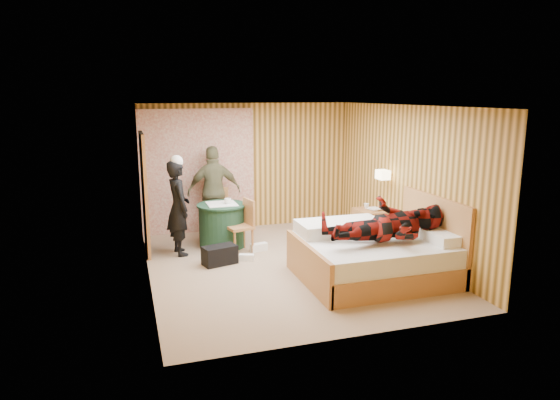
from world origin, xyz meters
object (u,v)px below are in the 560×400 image
object	(u,v)px
wall_lamp	(383,175)
round_table	(222,225)
chair_near	(244,221)
man_on_bed	(388,214)
bed	(376,255)
nightstand	(369,225)
duffel_bag	(220,255)
chair_far	(217,208)
man_at_table	(214,191)
woman_standing	(178,208)

from	to	relation	value
wall_lamp	round_table	size ratio (longest dim) A/B	0.30
round_table	chair_near	distance (m)	0.51
man_on_bed	bed	bearing A→B (deg)	97.89
nightstand	duffel_bag	world-z (taller)	nightstand
bed	round_table	world-z (taller)	bed
chair_near	nightstand	bearing A→B (deg)	74.90
chair_far	chair_near	size ratio (longest dim) A/B	1.02
round_table	man_on_bed	bearing A→B (deg)	-52.09
wall_lamp	man_at_table	distance (m)	3.16
duffel_bag	man_on_bed	bearing A→B (deg)	-50.30
nightstand	duffel_bag	distance (m)	2.91
man_on_bed	chair_near	bearing A→B (deg)	128.13
round_table	woman_standing	distance (m)	0.91
bed	round_table	distance (m)	2.91
chair_near	round_table	bearing A→B (deg)	-155.51
chair_far	duffel_bag	size ratio (longest dim) A/B	1.75
nightstand	round_table	bearing A→B (deg)	168.92
round_table	chair_near	size ratio (longest dim) A/B	0.97
nightstand	man_at_table	xyz separation A→B (m)	(-2.64, 1.25, 0.55)
chair_near	man_on_bed	world-z (taller)	man_on_bed
round_table	man_at_table	world-z (taller)	man_at_table
duffel_bag	man_on_bed	world-z (taller)	man_on_bed
woman_standing	man_on_bed	bearing A→B (deg)	-139.47
man_at_table	man_on_bed	distance (m)	3.72
round_table	man_on_bed	world-z (taller)	man_on_bed
nightstand	wall_lamp	bearing A→B (deg)	-83.13
wall_lamp	duffel_bag	size ratio (longest dim) A/B	0.49
man_at_table	bed	bearing A→B (deg)	122.71
bed	nightstand	world-z (taller)	bed
bed	man_at_table	xyz separation A→B (m)	(-1.88, 2.96, 0.52)
wall_lamp	chair_near	bearing A→B (deg)	168.69
wall_lamp	chair_near	world-z (taller)	wall_lamp
man_at_table	wall_lamp	bearing A→B (deg)	149.31
nightstand	man_on_bed	xyz separation A→B (m)	(-0.73, -1.93, 0.71)
duffel_bag	bed	bearing A→B (deg)	-46.32
wall_lamp	bed	distance (m)	1.84
round_table	chair_far	xyz separation A→B (m)	(0.03, 0.69, 0.15)
chair_near	man_at_table	size ratio (longest dim) A/B	0.53
bed	woman_standing	size ratio (longest dim) A/B	1.35
round_table	wall_lamp	bearing A→B (deg)	-18.08
chair_far	man_at_table	world-z (taller)	man_at_table
duffel_bag	woman_standing	distance (m)	1.12
round_table	chair_near	bearing A→B (deg)	-53.30
duffel_bag	man_at_table	xyz separation A→B (m)	(0.23, 1.69, 0.71)
woman_standing	man_on_bed	world-z (taller)	man_on_bed
bed	man_at_table	bearing A→B (deg)	122.40
wall_lamp	chair_far	bearing A→B (deg)	149.45
chair_far	nightstand	bearing A→B (deg)	-3.08
chair_far	chair_near	distance (m)	1.12
woman_standing	bed	bearing A→B (deg)	-136.76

